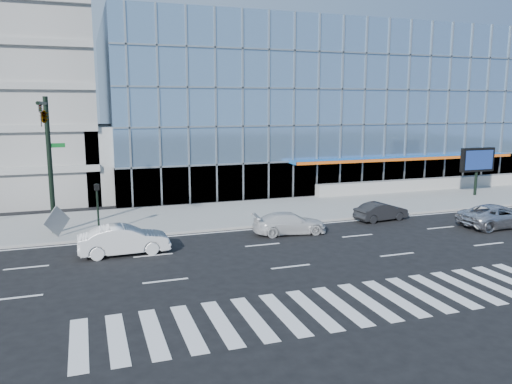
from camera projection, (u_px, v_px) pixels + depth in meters
ground at (262, 245)px, 27.67m from camera, size 160.00×160.00×0.00m
sidewalk at (224, 214)px, 35.10m from camera, size 120.00×8.00×0.15m
theatre_building at (302, 106)px, 55.09m from camera, size 42.00×26.00×15.00m
ramp_block at (123, 161)px, 41.97m from camera, size 6.00×8.00×6.00m
retaining_wall at (464, 182)px, 46.09m from camera, size 30.00×0.80×1.00m
traffic_signal at (46, 133)px, 27.32m from camera, size 1.14×5.74×8.00m
ped_signal_post at (97, 201)px, 29.16m from camera, size 0.30×0.33×3.00m
marquee_sign at (477, 161)px, 41.67m from camera, size 3.20×0.43×4.00m
silver_suv at (498, 216)px, 31.63m from camera, size 5.21×2.47×1.44m
white_suv at (289, 223)px, 30.00m from camera, size 4.60×2.25×1.29m
white_sedan at (124, 240)px, 25.85m from camera, size 4.64×1.68×1.52m
dark_sedan at (381, 211)px, 33.44m from camera, size 3.87×1.75×1.23m
tilted_panel at (57, 221)px, 28.67m from camera, size 1.42×1.26×1.84m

